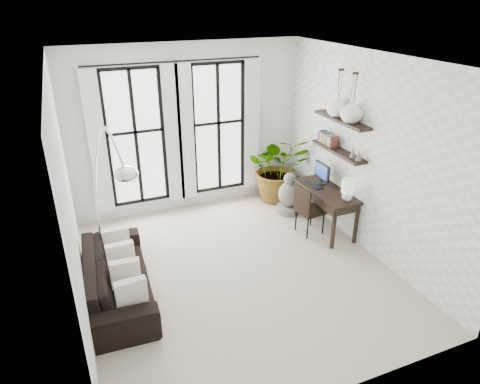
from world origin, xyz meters
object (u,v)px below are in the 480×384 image
desk (328,194)px  sofa (117,276)px  buddha (289,196)px  arc_lamp (106,163)px  desk_chair (307,207)px  plant (278,167)px

desk → sofa: bearing=-173.1°
desk → buddha: size_ratio=1.61×
arc_lamp → desk: bearing=-1.7°
desk_chair → buddha: desk_chair is taller
desk → buddha: (-0.27, 0.90, -0.39)m
buddha → desk: bearing=-73.3°
arc_lamp → buddha: bearing=13.1°
plant → sofa: bearing=-150.8°
desk → buddha: desk is taller
buddha → plant: bearing=83.2°
sofa → desk: 3.80m
plant → desk: (0.19, -1.53, 0.03)m
sofa → plant: size_ratio=1.57×
desk_chair → arc_lamp: size_ratio=0.39×
desk_chair → buddha: bearing=75.8°
desk → desk_chair: bearing=172.8°
sofa → plant: 4.09m
desk → desk_chair: 0.44m
sofa → desk: (3.75, 0.45, 0.42)m
sofa → desk_chair: 3.41m
plant → buddha: size_ratio=1.69×
plant → desk_chair: bearing=-97.1°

